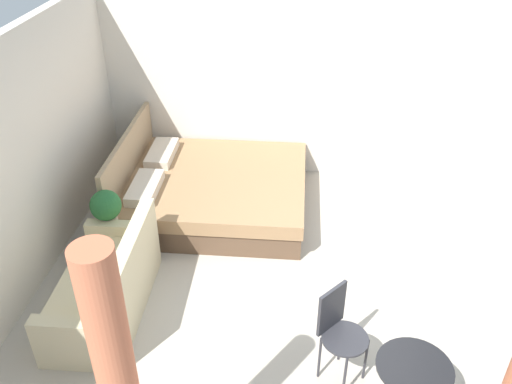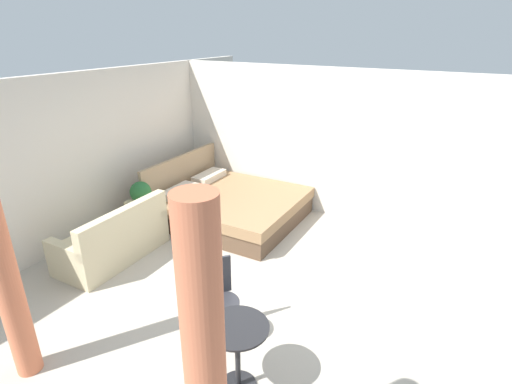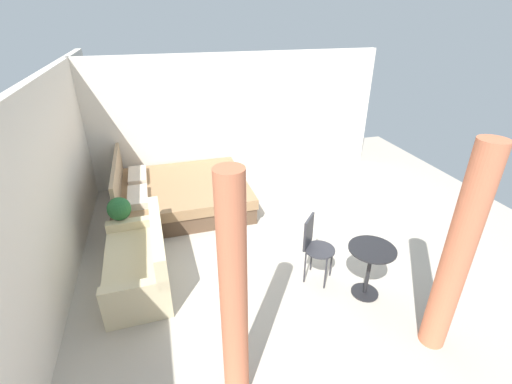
# 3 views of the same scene
# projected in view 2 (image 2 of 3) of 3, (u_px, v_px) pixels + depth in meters

# --- Properties ---
(ground_plane) EXTENTS (8.22, 9.02, 0.02)m
(ground_plane) POSITION_uv_depth(u_px,v_px,m) (253.00, 284.00, 5.33)
(ground_plane) COLOR #B2A899
(wall_back) EXTENTS (8.22, 0.12, 2.57)m
(wall_back) POSITION_uv_depth(u_px,v_px,m) (87.00, 157.00, 6.24)
(wall_back) COLOR silver
(wall_back) RESTS_ON ground
(wall_right) EXTENTS (0.12, 6.02, 2.57)m
(wall_right) POSITION_uv_depth(u_px,v_px,m) (329.00, 144.00, 6.92)
(wall_right) COLOR silver
(wall_right) RESTS_ON ground
(bed) EXTENTS (2.09, 2.30, 1.01)m
(bed) POSITION_uv_depth(u_px,v_px,m) (229.00, 205.00, 7.05)
(bed) COLOR brown
(bed) RESTS_ON ground
(couch) EXTENTS (1.60, 0.82, 0.86)m
(couch) POSITION_uv_depth(u_px,v_px,m) (114.00, 241.00, 5.80)
(couch) COLOR beige
(couch) RESTS_ON ground
(nightstand) EXTENTS (0.51, 0.37, 0.45)m
(nightstand) POSITION_uv_depth(u_px,v_px,m) (148.00, 217.00, 6.68)
(nightstand) COLOR brown
(nightstand) RESTS_ON ground
(potted_plant) EXTENTS (0.34, 0.34, 0.43)m
(potted_plant) POSITION_uv_depth(u_px,v_px,m) (141.00, 193.00, 6.43)
(potted_plant) COLOR tan
(potted_plant) RESTS_ON nightstand
(balcony_table) EXTENTS (0.58, 0.58, 0.71)m
(balcony_table) POSITION_uv_depth(u_px,v_px,m) (237.00, 346.00, 3.60)
(balcony_table) COLOR black
(balcony_table) RESTS_ON ground
(cafe_chair_near_window) EXTENTS (0.57, 0.57, 0.93)m
(cafe_chair_near_window) POSITION_uv_depth(u_px,v_px,m) (218.00, 292.00, 4.21)
(cafe_chair_near_window) COLOR #2D2D33
(cafe_chair_near_window) RESTS_ON ground
(curtain_left) EXTENTS (0.27, 0.27, 2.36)m
(curtain_left) POSITION_uv_depth(u_px,v_px,m) (205.00, 367.00, 2.50)
(curtain_left) COLOR #D1704C
(curtain_left) RESTS_ON ground
(curtain_right) EXTENTS (0.23, 0.23, 2.36)m
(curtain_right) POSITION_uv_depth(u_px,v_px,m) (2.00, 268.00, 3.54)
(curtain_right) COLOR #D1704C
(curtain_right) RESTS_ON ground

